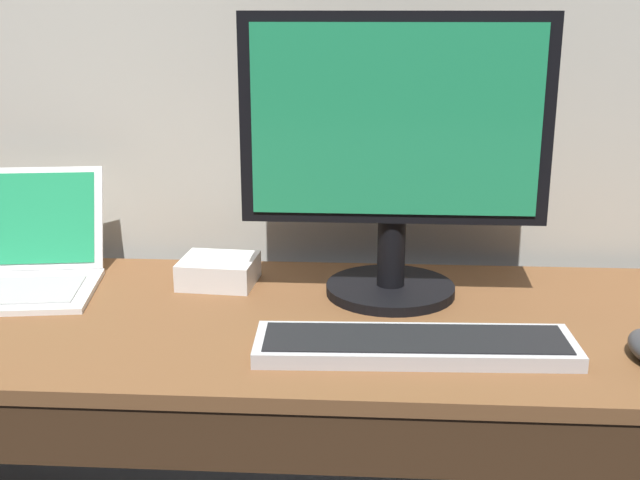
{
  "coord_description": "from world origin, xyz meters",
  "views": [
    {
      "loc": [
        0.16,
        -1.29,
        1.23
      ],
      "look_at": [
        0.08,
        0.0,
        0.85
      ],
      "focal_mm": 44.58,
      "sensor_mm": 36.0,
      "label": 1
    }
  ],
  "objects_px": {
    "external_monitor": "(394,148)",
    "wired_keyboard": "(415,345)",
    "external_drive_box": "(219,271)",
    "laptop_white": "(13,263)"
  },
  "relations": [
    {
      "from": "external_monitor",
      "to": "wired_keyboard",
      "type": "bearing_deg",
      "value": -82.68
    },
    {
      "from": "laptop_white",
      "to": "wired_keyboard",
      "type": "height_order",
      "value": "laptop_white"
    },
    {
      "from": "laptop_white",
      "to": "external_drive_box",
      "type": "height_order",
      "value": "laptop_white"
    },
    {
      "from": "laptop_white",
      "to": "external_drive_box",
      "type": "distance_m",
      "value": 0.4
    },
    {
      "from": "laptop_white",
      "to": "external_monitor",
      "type": "distance_m",
      "value": 0.76
    },
    {
      "from": "external_drive_box",
      "to": "external_monitor",
      "type": "bearing_deg",
      "value": -8.88
    },
    {
      "from": "external_monitor",
      "to": "wired_keyboard",
      "type": "height_order",
      "value": "external_monitor"
    },
    {
      "from": "external_monitor",
      "to": "external_drive_box",
      "type": "bearing_deg",
      "value": 171.12
    },
    {
      "from": "external_monitor",
      "to": "external_drive_box",
      "type": "height_order",
      "value": "external_monitor"
    },
    {
      "from": "wired_keyboard",
      "to": "external_drive_box",
      "type": "height_order",
      "value": "external_drive_box"
    }
  ]
}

